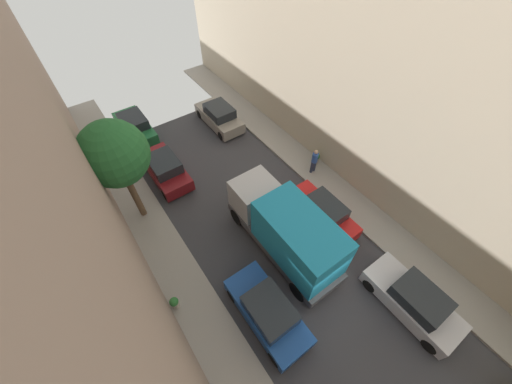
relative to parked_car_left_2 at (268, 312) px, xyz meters
name	(u,v)px	position (x,y,z in m)	size (l,w,h in m)	color
ground	(319,290)	(2.70, -0.46, -0.72)	(32.00, 32.00, 0.00)	#38383D
sidewalk_left	(228,361)	(-2.30, -0.46, -0.64)	(2.00, 44.00, 0.15)	gray
sidewalk_right	(389,236)	(7.70, -0.46, -0.64)	(2.00, 44.00, 0.15)	gray
parked_car_left_2	(268,312)	(0.00, 0.00, 0.00)	(1.78, 4.20, 1.57)	#194799
parked_car_left_3	(165,169)	(0.00, 10.33, 0.00)	(1.78, 4.20, 1.57)	maroon
parked_car_left_4	(135,126)	(0.00, 15.40, 0.00)	(1.78, 4.20, 1.57)	#1E6638
parked_car_right_2	(413,300)	(5.40, -3.28, 0.00)	(1.78, 4.20, 1.57)	silver
parked_car_right_3	(321,213)	(5.40, 2.41, 0.00)	(1.78, 4.20, 1.57)	red
parked_car_right_4	(219,116)	(5.40, 12.98, 0.00)	(1.78, 4.20, 1.57)	gray
delivery_truck	(286,230)	(2.70, 2.20, 1.07)	(2.26, 6.60, 3.38)	#4C4C51
pedestrian	(314,160)	(7.56, 5.37, 0.35)	(0.40, 0.36, 1.72)	#2D334C
street_tree_0	(114,154)	(-2.29, 8.40, 3.86)	(3.08, 3.08, 6.01)	brown
potted_plant_1	(175,303)	(-3.05, 2.71, -0.19)	(0.39, 0.39, 0.71)	#B2A899
potted_plant_3	(316,157)	(8.23, 5.86, -0.15)	(0.49, 0.49, 0.79)	#B2A899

